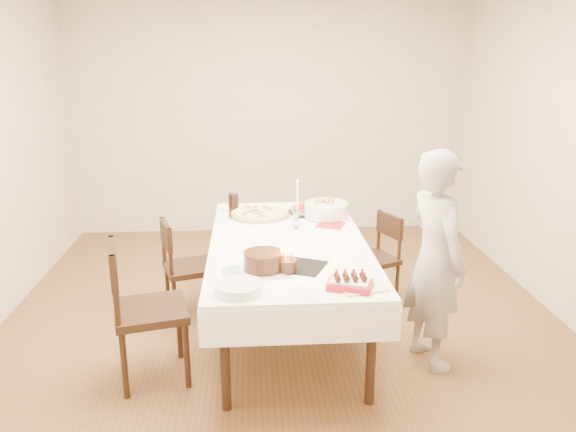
{
  "coord_description": "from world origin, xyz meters",
  "views": [
    {
      "loc": [
        -0.24,
        -4.0,
        2.12
      ],
      "look_at": [
        0.03,
        -0.1,
        0.94
      ],
      "focal_mm": 35.0,
      "sensor_mm": 36.0,
      "label": 1
    }
  ],
  "objects": [
    {
      "name": "dining_table",
      "position": [
        0.03,
        -0.1,
        0.38
      ],
      "size": [
        1.44,
        2.29,
        0.75
      ],
      "primitive_type": "cube",
      "rotation": [
        0.0,
        0.0,
        -0.15
      ],
      "color": "white",
      "rests_on": "floor"
    },
    {
      "name": "person",
      "position": [
        0.99,
        -0.56,
        0.75
      ],
      "size": [
        0.5,
        0.63,
        1.51
      ],
      "primitive_type": "imported",
      "rotation": [
        0.0,
        0.0,
        1.86
      ],
      "color": "#B8B3AE",
      "rests_on": "floor"
    },
    {
      "name": "layer_cake",
      "position": [
        -0.16,
        -0.67,
        0.81
      ],
      "size": [
        0.37,
        0.37,
        0.13
      ],
      "primitive_type": "cylinder",
      "rotation": [
        0.0,
        0.0,
        0.15
      ],
      "color": "#311A0C",
      "rests_on": "dining_table"
    },
    {
      "name": "chair_left_savory",
      "position": [
        -0.74,
        0.27,
        0.41
      ],
      "size": [
        0.53,
        0.53,
        0.82
      ],
      "primitive_type": null,
      "rotation": [
        0.0,
        0.0,
        3.45
      ],
      "color": "black",
      "rests_on": "floor"
    },
    {
      "name": "china_plate",
      "position": [
        -0.33,
        -0.67,
        0.75
      ],
      "size": [
        0.22,
        0.22,
        0.01
      ],
      "primitive_type": "cylinder",
      "rotation": [
        0.0,
        0.0,
        -0.12
      ],
      "color": "white",
      "rests_on": "dining_table"
    },
    {
      "name": "pizza_pepperoni",
      "position": [
        0.29,
        0.65,
        0.77
      ],
      "size": [
        0.49,
        0.49,
        0.04
      ],
      "primitive_type": "cylinder",
      "rotation": [
        0.0,
        0.0,
        -0.25
      ],
      "color": "red",
      "rests_on": "dining_table"
    },
    {
      "name": "chair_left_dessert",
      "position": [
        -0.9,
        -0.65,
        0.48
      ],
      "size": [
        0.6,
        0.6,
        0.97
      ],
      "primitive_type": null,
      "rotation": [
        0.0,
        0.0,
        3.38
      ],
      "color": "black",
      "rests_on": "floor"
    },
    {
      "name": "strawberry_box",
      "position": [
        0.34,
        -0.98,
        0.78
      ],
      "size": [
        0.3,
        0.25,
        0.07
      ],
      "primitive_type": null,
      "rotation": [
        0.0,
        0.0,
        -0.35
      ],
      "color": "#B41426",
      "rests_on": "dining_table"
    },
    {
      "name": "cola_glass",
      "position": [
        -0.39,
        0.69,
        0.83
      ],
      "size": [
        0.12,
        0.12,
        0.16
      ],
      "primitive_type": "cylinder",
      "rotation": [
        0.0,
        0.0,
        0.41
      ],
      "color": "black",
      "rests_on": "dining_table"
    },
    {
      "name": "taper_candle",
      "position": [
        0.15,
        0.48,
        0.92
      ],
      "size": [
        0.09,
        0.09,
        0.34
      ],
      "primitive_type": "cylinder",
      "rotation": [
        0.0,
        0.0,
        -0.24
      ],
      "color": "white",
      "rests_on": "dining_table"
    },
    {
      "name": "wall_back",
      "position": [
        0.0,
        2.5,
        1.35
      ],
      "size": [
        4.5,
        0.04,
        2.7
      ],
      "primitive_type": "cube",
      "color": "beige",
      "rests_on": "floor"
    },
    {
      "name": "floor",
      "position": [
        0.0,
        0.0,
        0.0
      ],
      "size": [
        5.0,
        5.0,
        0.0
      ],
      "primitive_type": "plane",
      "color": "brown",
      "rests_on": "ground"
    },
    {
      "name": "box_lid",
      "position": [
        0.41,
        -0.98,
        0.75
      ],
      "size": [
        0.31,
        0.24,
        0.02
      ],
      "primitive_type": "cube",
      "rotation": [
        0.0,
        0.0,
        0.24
      ],
      "color": "beige",
      "rests_on": "dining_table"
    },
    {
      "name": "wall_front",
      "position": [
        0.0,
        -2.5,
        1.35
      ],
      "size": [
        4.5,
        0.04,
        2.7
      ],
      "primitive_type": "cube",
      "color": "beige",
      "rests_on": "floor"
    },
    {
      "name": "plate_stack",
      "position": [
        -0.32,
        -0.99,
        0.78
      ],
      "size": [
        0.31,
        0.31,
        0.06
      ],
      "primitive_type": "cylinder",
      "rotation": [
        0.0,
        0.0,
        0.12
      ],
      "color": "white",
      "rests_on": "dining_table"
    },
    {
      "name": "birthday_cake",
      "position": [
        -0.02,
        -0.7,
        0.83
      ],
      "size": [
        0.13,
        0.13,
        0.14
      ],
      "primitive_type": "cylinder",
      "rotation": [
        0.0,
        0.0,
        0.04
      ],
      "color": "#391D0F",
      "rests_on": "dining_table"
    },
    {
      "name": "cake_board",
      "position": [
        0.08,
        -0.61,
        0.75
      ],
      "size": [
        0.38,
        0.38,
        0.01
      ],
      "primitive_type": "cube",
      "rotation": [
        0.0,
        0.0,
        -0.43
      ],
      "color": "black",
      "rests_on": "dining_table"
    },
    {
      "name": "shaker_pair",
      "position": [
        0.11,
        0.2,
        0.81
      ],
      "size": [
        0.13,
        0.13,
        0.12
      ],
      "primitive_type": null,
      "rotation": [
        0.0,
        0.0,
        0.39
      ],
      "color": "white",
      "rests_on": "dining_table"
    },
    {
      "name": "chair_right_savory",
      "position": [
        0.79,
        0.41,
        0.39
      ],
      "size": [
        0.52,
        0.52,
        0.77
      ],
      "primitive_type": null,
      "rotation": [
        0.0,
        0.0,
        0.41
      ],
      "color": "black",
      "rests_on": "floor"
    },
    {
      "name": "red_placemat",
      "position": [
        0.4,
        0.26,
        0.75
      ],
      "size": [
        0.27,
        0.27,
        0.01
      ],
      "primitive_type": "cube",
      "rotation": [
        0.0,
        0.0,
        -0.43
      ],
      "color": "#B21E1E",
      "rests_on": "dining_table"
    },
    {
      "name": "pizza_white",
      "position": [
        -0.17,
        0.55,
        0.77
      ],
      "size": [
        0.66,
        0.66,
        0.04
      ],
      "primitive_type": "cylinder",
      "rotation": [
        0.0,
        0.0,
        -0.29
      ],
      "color": "beige",
      "rests_on": "dining_table"
    },
    {
      "name": "pasta_bowl",
      "position": [
        0.39,
        0.48,
        0.82
      ],
      "size": [
        0.38,
        0.38,
        0.12
      ],
      "primitive_type": "cylinder",
      "rotation": [
        0.0,
        0.0,
        -0.04
      ],
      "color": "white",
      "rests_on": "dining_table"
    }
  ]
}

